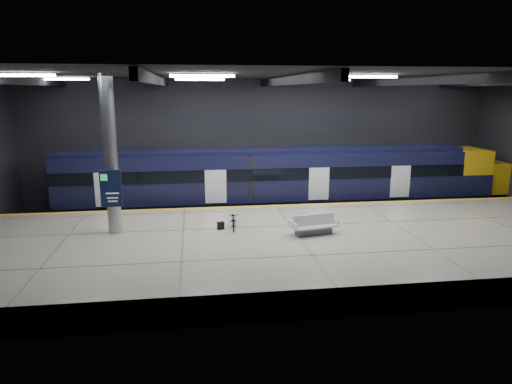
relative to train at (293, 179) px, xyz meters
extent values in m
plane|color=black|center=(-1.53, -5.50, -2.06)|extent=(30.00, 30.00, 0.00)
cube|color=black|center=(-1.53, 2.50, 1.94)|extent=(30.00, 0.10, 8.00)
cube|color=black|center=(-1.53, -13.50, 1.94)|extent=(30.00, 0.10, 8.00)
cube|color=black|center=(-1.53, -5.50, 5.94)|extent=(30.00, 16.00, 0.10)
cube|color=black|center=(-13.53, -5.50, 5.69)|extent=(0.25, 16.00, 0.40)
cube|color=black|center=(-7.53, -5.50, 5.69)|extent=(0.25, 16.00, 0.40)
cube|color=black|center=(-1.53, -5.50, 5.69)|extent=(0.25, 16.00, 0.40)
cube|color=black|center=(4.47, -5.50, 5.69)|extent=(0.25, 16.00, 0.40)
cube|color=white|center=(-12.53, -7.50, 5.82)|extent=(2.60, 0.18, 0.10)
cube|color=white|center=(-5.53, -7.50, 5.82)|extent=(2.60, 0.18, 0.10)
cube|color=white|center=(1.47, -7.50, 5.82)|extent=(2.60, 0.18, 0.10)
cube|color=white|center=(-12.53, -1.50, 5.82)|extent=(2.60, 0.18, 0.10)
cube|color=white|center=(-5.53, -1.50, 5.82)|extent=(2.60, 0.18, 0.10)
cube|color=white|center=(1.47, -1.50, 5.82)|extent=(2.60, 0.18, 0.10)
cube|color=white|center=(8.47, -1.50, 5.82)|extent=(2.60, 0.18, 0.10)
cube|color=#BCB09F|center=(-1.53, -8.00, -1.51)|extent=(30.00, 11.00, 1.10)
cube|color=yellow|center=(-1.53, -2.75, -0.95)|extent=(30.00, 0.40, 0.01)
cube|color=gray|center=(-1.53, -0.72, -1.98)|extent=(30.00, 0.08, 0.16)
cube|color=gray|center=(-1.53, 0.72, -1.98)|extent=(30.00, 0.08, 0.16)
cube|color=black|center=(-1.80, 0.00, -1.51)|extent=(24.00, 2.58, 0.80)
cube|color=black|center=(-1.80, 0.00, 0.27)|extent=(24.00, 2.80, 2.75)
cube|color=black|center=(-1.80, 0.00, 1.76)|extent=(24.00, 2.30, 0.24)
cube|color=black|center=(-1.80, -1.41, 0.54)|extent=(24.00, 0.04, 0.70)
cube|color=white|center=(1.20, -1.41, -0.06)|extent=(1.20, 0.05, 1.90)
cube|color=#E9B313|center=(11.20, 0.00, 0.27)|extent=(2.00, 2.80, 2.75)
ellipsoid|color=#E9B313|center=(13.80, 0.00, -0.21)|extent=(3.60, 2.52, 1.90)
cube|color=black|center=(11.50, 0.00, 0.44)|extent=(1.60, 2.38, 0.80)
cube|color=#595B60|center=(-0.82, -7.94, -0.81)|extent=(1.67, 0.82, 0.30)
cube|color=white|center=(-0.82, -7.94, -0.58)|extent=(2.14, 1.25, 0.08)
cube|color=white|center=(-0.82, -7.94, -0.30)|extent=(1.97, 0.50, 0.50)
cube|color=white|center=(-1.80, -8.15, -0.46)|extent=(0.24, 0.84, 0.30)
cube|color=white|center=(0.15, -7.73, -0.46)|extent=(0.24, 0.84, 0.30)
imported|color=#99999E|center=(-4.24, -6.67, -0.55)|extent=(0.64, 1.58, 0.81)
cube|color=black|center=(-4.84, -6.67, -0.78)|extent=(0.34, 0.26, 0.35)
cylinder|color=#9EA0A5|center=(-9.53, -6.50, 2.49)|extent=(0.60, 0.60, 6.90)
cube|color=#0E1536|center=(-9.53, -6.92, 1.14)|extent=(0.90, 0.12, 1.60)
camera|label=1|loc=(-5.94, -26.68, 5.24)|focal=32.00mm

